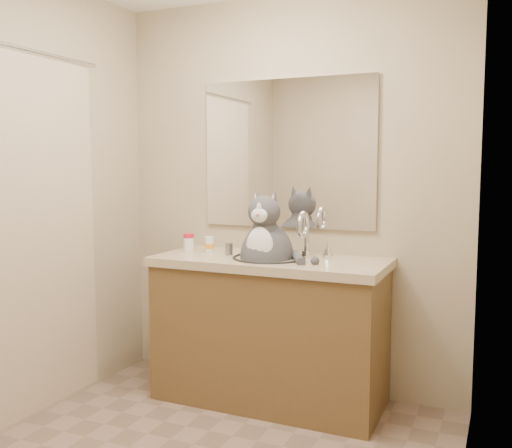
{
  "coord_description": "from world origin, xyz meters",
  "views": [
    {
      "loc": [
        1.24,
        -2.03,
        1.38
      ],
      "look_at": [
        0.05,
        0.65,
        1.08
      ],
      "focal_mm": 40.0,
      "sensor_mm": 36.0,
      "label": 1
    }
  ],
  "objects_px": {
    "pill_bottle_redcap": "(189,242)",
    "pill_bottle_orange": "(210,245)",
    "grey_canister": "(229,249)",
    "cat": "(266,252)"
  },
  "relations": [
    {
      "from": "pill_bottle_orange",
      "to": "cat",
      "type": "bearing_deg",
      "value": -10.55
    },
    {
      "from": "cat",
      "to": "pill_bottle_orange",
      "type": "xyz_separation_m",
      "value": [
        -0.41,
        0.08,
        0.01
      ]
    },
    {
      "from": "pill_bottle_orange",
      "to": "pill_bottle_redcap",
      "type": "bearing_deg",
      "value": -169.72
    },
    {
      "from": "cat",
      "to": "pill_bottle_orange",
      "type": "bearing_deg",
      "value": 167.48
    },
    {
      "from": "pill_bottle_redcap",
      "to": "grey_canister",
      "type": "xyz_separation_m",
      "value": [
        0.29,
        -0.03,
        -0.02
      ]
    },
    {
      "from": "cat",
      "to": "grey_canister",
      "type": "relative_size",
      "value": 8.55
    },
    {
      "from": "pill_bottle_orange",
      "to": "grey_canister",
      "type": "height_order",
      "value": "pill_bottle_orange"
    },
    {
      "from": "cat",
      "to": "grey_canister",
      "type": "xyz_separation_m",
      "value": [
        -0.25,
        0.02,
        -0.0
      ]
    },
    {
      "from": "pill_bottle_redcap",
      "to": "pill_bottle_orange",
      "type": "distance_m",
      "value": 0.14
    },
    {
      "from": "pill_bottle_redcap",
      "to": "pill_bottle_orange",
      "type": "height_order",
      "value": "pill_bottle_redcap"
    }
  ]
}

